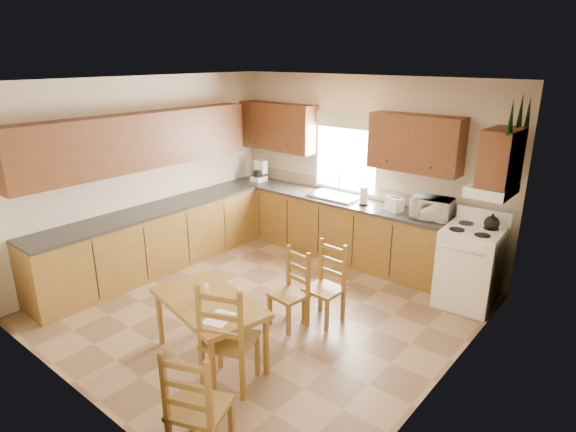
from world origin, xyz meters
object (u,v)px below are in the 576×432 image
Objects in this scene: microwave at (432,208)px; dining_table at (210,329)px; chair_far_right at (289,290)px; chair_near_left at (229,333)px; chair_near_right at (199,400)px; chair_far_left at (324,284)px; stove at (469,268)px.

dining_table is (-0.94, -3.05, -0.73)m from microwave.
dining_table is 1.03m from chair_far_right.
microwave reaches higher than chair_far_right.
chair_near_left is at bearing -70.73° from chair_far_right.
dining_table is at bearing -115.20° from microwave.
chair_near_right is at bearing -98.89° from microwave.
chair_near_right is at bearing -77.15° from chair_far_left.
microwave is at bearing 77.53° from chair_far_right.
chair_far_left reaches higher than chair_far_right.
chair_far_left is at bearing -131.29° from stove.
chair_near_right is 2.01m from chair_far_right.
dining_table is 0.52m from chair_near_left.
dining_table is 1.33× the size of chair_far_left.
stove is at bearing 59.92° from chair_far_right.
stove is 2.07× the size of microwave.
chair_far_right is at bearing -124.92° from chair_far_left.
microwave is 2.27m from chair_far_right.
chair_near_right reaches higher than chair_far_right.
chair_near_right is at bearing 98.33° from chair_near_left.
chair_far_left reaches higher than dining_table.
dining_table is at bearing -123.22° from stove.
chair_far_right is at bearing 90.77° from dining_table.
chair_near_left is at bearing -114.82° from stove.
chair_near_left is at bearing -88.40° from chair_far_left.
stove is 1.04× the size of chair_far_left.
chair_near_left is at bearing -6.45° from dining_table.
chair_near_left is 1.18m from chair_far_right.
stove is 1.86m from chair_far_left.
microwave is at bearing 85.10° from dining_table.
dining_table is 1.26m from chair_near_right.
dining_table is 1.42m from chair_far_left.
chair_near_left is 1.16× the size of chair_far_left.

